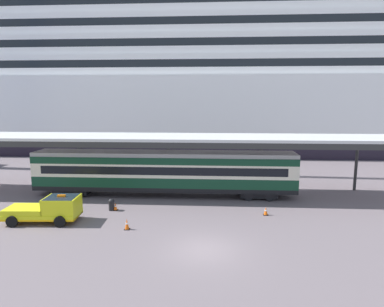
% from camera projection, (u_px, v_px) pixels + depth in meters
% --- Properties ---
extents(ground_plane, '(400.00, 400.00, 0.00)m').
position_uv_depth(ground_plane, '(204.00, 250.00, 19.11)').
color(ground_plane, '#665B60').
extents(cruise_ship, '(126.46, 22.37, 42.93)m').
position_uv_depth(cruise_ship, '(149.00, 65.00, 58.75)').
color(cruise_ship, black).
rests_on(cruise_ship, ground).
extents(platform_canopy, '(45.96, 5.88, 5.51)m').
position_uv_depth(platform_canopy, '(164.00, 138.00, 29.70)').
color(platform_canopy, silver).
rests_on(platform_canopy, ground).
extents(train_carriage, '(23.66, 2.81, 4.11)m').
position_uv_depth(train_carriage, '(164.00, 171.00, 29.77)').
color(train_carriage, black).
rests_on(train_carriage, ground).
extents(service_truck, '(5.31, 2.49, 2.02)m').
position_uv_depth(service_truck, '(49.00, 209.00, 23.39)').
color(service_truck, yellow).
rests_on(service_truck, ground).
extents(traffic_cone_near, '(0.36, 0.36, 0.75)m').
position_uv_depth(traffic_cone_near, '(127.00, 224.00, 22.10)').
color(traffic_cone_near, black).
rests_on(traffic_cone_near, ground).
extents(traffic_cone_mid, '(0.36, 0.36, 0.64)m').
position_uv_depth(traffic_cone_mid, '(266.00, 211.00, 24.91)').
color(traffic_cone_mid, black).
rests_on(traffic_cone_mid, ground).
extents(traffic_cone_far, '(0.36, 0.36, 0.61)m').
position_uv_depth(traffic_cone_far, '(115.00, 207.00, 26.03)').
color(traffic_cone_far, black).
rests_on(traffic_cone_far, ground).
extents(quay_bollard, '(0.48, 0.48, 0.96)m').
position_uv_depth(quay_bollard, '(111.00, 204.00, 25.98)').
color(quay_bollard, black).
rests_on(quay_bollard, ground).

